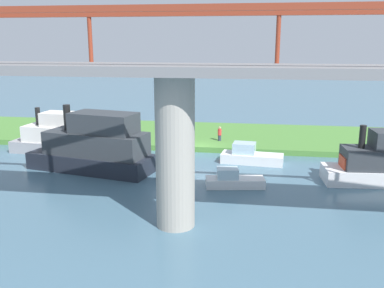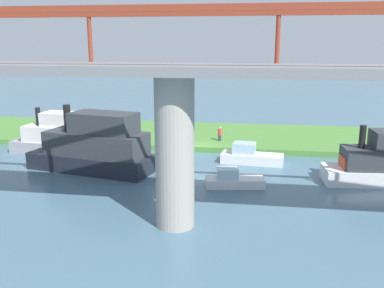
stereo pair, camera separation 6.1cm
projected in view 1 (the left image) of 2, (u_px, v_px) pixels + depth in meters
The scene contains 10 objects.
ground_plane at pixel (198, 152), 38.81m from camera, with size 160.00×160.00×0.00m, color #476B7F.
grassy_bank at pixel (206, 136), 44.51m from camera, with size 80.00×12.00×0.50m, color #4C8438.
bridge_pylon at pixel (175, 153), 22.59m from camera, with size 2.09×2.09×8.25m, color #9E998E.
bridge_span at pixel (174, 65), 21.51m from camera, with size 72.75×4.30×3.25m.
person_on_bank at pixel (220, 134), 40.97m from camera, with size 0.51×0.51×1.39m.
mooring_post at pixel (121, 135), 41.59m from camera, with size 0.20×0.20×0.87m, color brown.
skiff_small at pixel (94, 147), 33.04m from camera, with size 10.39×5.29×5.07m.
motorboat_red at pixel (58, 136), 38.45m from camera, with size 8.14×3.29×4.06m.
houseboat_blue at pixel (250, 156), 35.35m from camera, with size 5.21×2.29×1.69m.
riverboat_paddlewheel at pixel (233, 180), 29.61m from camera, with size 4.22×2.05×1.35m.
Camera 1 is at (-5.09, 37.18, 9.95)m, focal length 39.85 mm.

